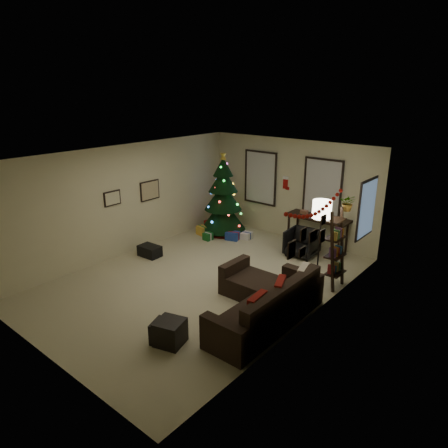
{
  "coord_description": "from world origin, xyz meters",
  "views": [
    {
      "loc": [
        5.49,
        -5.89,
        3.99
      ],
      "look_at": [
        0.1,
        0.6,
        1.15
      ],
      "focal_mm": 32.95,
      "sensor_mm": 36.0,
      "label": 1
    }
  ],
  "objects": [
    {
      "name": "window_back_right",
      "position": [
        0.95,
        3.47,
        1.55
      ],
      "size": [
        1.05,
        0.06,
        1.5
      ],
      "color": "#728CB2",
      "rests_on": "wall_back"
    },
    {
      "name": "floor_lamp",
      "position": [
        1.95,
        1.45,
        1.52
      ],
      "size": [
        0.38,
        0.38,
        1.82
      ],
      "rotation": [
        0.0,
        0.0,
        -0.28
      ],
      "color": "black",
      "rests_on": "floor"
    },
    {
      "name": "desk_chair",
      "position": [
        0.95,
        2.57,
        0.34
      ],
      "size": [
        0.7,
        0.66,
        0.67
      ],
      "primitive_type": "imported",
      "rotation": [
        0.0,
        0.0,
        0.07
      ],
      "color": "black",
      "rests_on": "floor"
    },
    {
      "name": "art_abstract",
      "position": [
        -2.48,
        -0.4,
        1.49
      ],
      "size": [
        0.04,
        0.45,
        0.35
      ],
      "color": "black",
      "rests_on": "wall_left"
    },
    {
      "name": "garland",
      "position": [
        2.45,
        0.18,
        2.07
      ],
      "size": [
        0.08,
        1.9,
        0.3
      ],
      "primitive_type": null,
      "color": "#A5140C",
      "rests_on": "wall_right"
    },
    {
      "name": "presents",
      "position": [
        -1.49,
        2.34,
        0.12
      ],
      "size": [
        1.5,
        1.01,
        0.28
      ],
      "rotation": [
        0.0,
        0.0,
        -0.31
      ],
      "color": "#14591E",
      "rests_on": "floor"
    },
    {
      "name": "wall_right",
      "position": [
        2.5,
        0.0,
        1.35
      ],
      "size": [
        0.0,
        7.0,
        7.0
      ],
      "primitive_type": "plane",
      "rotation": [
        1.57,
        0.0,
        -1.57
      ],
      "color": "beige",
      "rests_on": "floor"
    },
    {
      "name": "pillow_red_a",
      "position": [
        2.21,
        -1.11,
        0.64
      ],
      "size": [
        0.17,
        0.46,
        0.45
      ],
      "primitive_type": "cube",
      "rotation": [
        0.0,
        0.0,
        0.1
      ],
      "color": "maroon",
      "rests_on": "sofa"
    },
    {
      "name": "potted_plant",
      "position": [
        2.3,
        1.9,
        1.79
      ],
      "size": [
        0.5,
        0.46,
        0.46
      ],
      "primitive_type": "imported",
      "rotation": [
        0.0,
        0.0,
        0.31
      ],
      "color": "#4C4C4C",
      "rests_on": "bookshelf"
    },
    {
      "name": "wall_left",
      "position": [
        -2.5,
        0.0,
        1.35
      ],
      "size": [
        0.0,
        7.0,
        7.0
      ],
      "primitive_type": "plane",
      "rotation": [
        1.57,
        0.0,
        1.57
      ],
      "color": "beige",
      "rests_on": "floor"
    },
    {
      "name": "pillow_red_b",
      "position": [
        2.21,
        -0.44,
        0.64
      ],
      "size": [
        0.29,
        0.48,
        0.47
      ],
      "primitive_type": "cube",
      "rotation": [
        0.0,
        0.0,
        0.39
      ],
      "color": "maroon",
      "rests_on": "sofa"
    },
    {
      "name": "wall_back",
      "position": [
        0.0,
        3.5,
        1.35
      ],
      "size": [
        5.0,
        0.0,
        5.0
      ],
      "primitive_type": "plane",
      "rotation": [
        1.57,
        0.0,
        0.0
      ],
      "color": "beige",
      "rests_on": "floor"
    },
    {
      "name": "desk",
      "position": [
        1.01,
        3.22,
        0.76
      ],
      "size": [
        1.6,
        0.57,
        0.86
      ],
      "color": "black",
      "rests_on": "floor"
    },
    {
      "name": "ottoman_near",
      "position": [
        1.15,
        -2.03,
        0.21
      ],
      "size": [
        0.54,
        0.54,
        0.42
      ],
      "primitive_type": "cube",
      "rotation": [
        0.0,
        0.0,
        0.29
      ],
      "color": "black",
      "rests_on": "floor"
    },
    {
      "name": "ceiling",
      "position": [
        0.0,
        0.0,
        2.7
      ],
      "size": [
        7.0,
        7.0,
        0.0
      ],
      "primitive_type": "plane",
      "rotation": [
        3.14,
        0.0,
        0.0
      ],
      "color": "white",
      "rests_on": "floor"
    },
    {
      "name": "christmas_tree",
      "position": [
        -1.61,
        2.62,
        0.98
      ],
      "size": [
        1.27,
        1.27,
        2.36
      ],
      "rotation": [
        0.0,
        0.0,
        0.4
      ],
      "color": "black",
      "rests_on": "floor"
    },
    {
      "name": "stocking_left",
      "position": [
        -0.14,
        3.5,
        1.52
      ],
      "size": [
        0.2,
        0.05,
        0.36
      ],
      "color": "#990F0C",
      "rests_on": "wall_back"
    },
    {
      "name": "window_back_left",
      "position": [
        -0.95,
        3.47,
        1.55
      ],
      "size": [
        1.05,
        0.06,
        1.5
      ],
      "color": "#728CB2",
      "rests_on": "wall_back"
    },
    {
      "name": "gallery",
      "position": [
        2.48,
        -0.07,
        1.57
      ],
      "size": [
        0.03,
        1.25,
        0.54
      ],
      "color": "black",
      "rests_on": "wall_right"
    },
    {
      "name": "wall_front",
      "position": [
        0.0,
        -3.5,
        1.35
      ],
      "size": [
        5.0,
        0.0,
        5.0
      ],
      "primitive_type": "plane",
      "rotation": [
        -1.57,
        0.0,
        0.0
      ],
      "color": "beige",
      "rests_on": "floor"
    },
    {
      "name": "ottoman_far",
      "position": [
        1.05,
        -2.06,
        0.18
      ],
      "size": [
        0.49,
        0.49,
        0.36
      ],
      "primitive_type": "cube",
      "rotation": [
        0.0,
        0.0,
        0.35
      ],
      "color": "black",
      "rests_on": "floor"
    },
    {
      "name": "pillow_cream",
      "position": [
        2.21,
        0.35,
        0.63
      ],
      "size": [
        0.23,
        0.46,
        0.44
      ],
      "primitive_type": "cube",
      "rotation": [
        0.0,
        0.0,
        0.26
      ],
      "color": "beige",
      "rests_on": "sofa"
    },
    {
      "name": "bookshelf",
      "position": [
        2.3,
        1.53,
        0.81
      ],
      "size": [
        0.3,
        0.5,
        1.68
      ],
      "color": "black",
      "rests_on": "floor"
    },
    {
      "name": "window_right_wall",
      "position": [
        2.47,
        2.55,
        1.5
      ],
      "size": [
        0.06,
        0.9,
        1.3
      ],
      "color": "#728CB2",
      "rests_on": "wall_right"
    },
    {
      "name": "storage_bin",
      "position": [
        -1.9,
        0.15,
        0.13
      ],
      "size": [
        0.56,
        0.39,
        0.27
      ],
      "primitive_type": "cube",
      "rotation": [
        0.0,
        0.0,
        0.05
      ],
      "color": "black",
      "rests_on": "floor"
    },
    {
      "name": "floor",
      "position": [
        0.0,
        0.0,
        0.0
      ],
      "size": [
        7.0,
        7.0,
        0.0
      ],
      "primitive_type": "plane",
      "color": "#B6AE89",
      "rests_on": "ground"
    },
    {
      "name": "stocking_right",
      "position": [
        0.19,
        3.61,
        1.37
      ],
      "size": [
        0.2,
        0.05,
        0.36
      ],
      "color": "#990F0C",
      "rests_on": "wall_back"
    },
    {
      "name": "sofa",
      "position": [
        1.86,
        -0.37,
        0.27
      ],
      "size": [
        1.79,
        2.61,
        0.85
      ],
      "color": "black",
      "rests_on": "floor"
    },
    {
      "name": "art_map",
      "position": [
        -2.48,
        0.74,
        1.46
      ],
      "size": [
        0.04,
        0.6,
        0.5
      ],
      "color": "black",
      "rests_on": "wall_left"
    }
  ]
}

